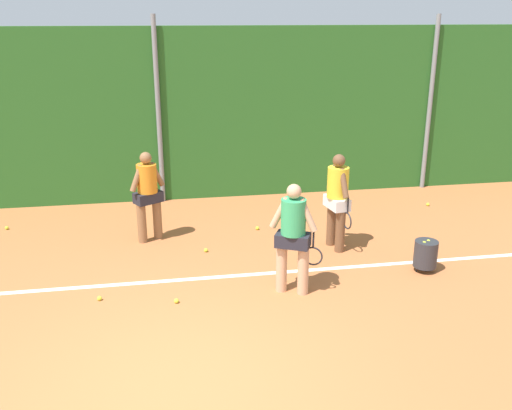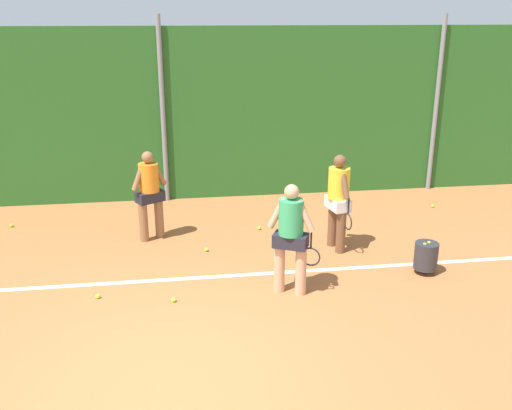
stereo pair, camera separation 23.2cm
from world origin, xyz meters
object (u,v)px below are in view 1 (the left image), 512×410
tennis_ball_5 (206,250)px  player_midcourt (337,197)px  tennis_ball_9 (428,204)px  player_backcourt_far (148,192)px  tennis_ball_8 (7,228)px  tennis_ball_1 (257,228)px  tennis_ball_7 (176,301)px  player_foreground_near (293,233)px  tennis_ball_0 (99,298)px  ball_hopper (426,254)px

tennis_ball_5 → player_midcourt: bearing=-5.0°
tennis_ball_5 → tennis_ball_9: (4.79, 1.61, 0.00)m
player_backcourt_far → tennis_ball_5: player_backcourt_far is taller
tennis_ball_5 → tennis_ball_8: size_ratio=1.00×
player_midcourt → tennis_ball_1: 1.81m
player_midcourt → tennis_ball_8: bearing=-117.9°
tennis_ball_9 → tennis_ball_5: bearing=-161.4°
player_midcourt → tennis_ball_7: player_midcourt is taller
tennis_ball_9 → player_foreground_near: bearing=-138.6°
player_midcourt → tennis_ball_9: player_midcourt is taller
tennis_ball_1 → tennis_ball_9: same height
tennis_ball_0 → tennis_ball_9: 7.10m
tennis_ball_5 → tennis_ball_9: same height
tennis_ball_7 → tennis_ball_9: same height
tennis_ball_1 → tennis_ball_8: same height
player_backcourt_far → tennis_ball_5: bearing=111.6°
player_backcourt_far → ball_hopper: player_backcourt_far is taller
tennis_ball_1 → player_midcourt: bearing=-42.1°
tennis_ball_0 → tennis_ball_8: size_ratio=1.00×
player_backcourt_far → tennis_ball_8: 2.95m
player_foreground_near → player_midcourt: (1.10, 1.45, 0.01)m
tennis_ball_1 → player_foreground_near: bearing=-88.3°
tennis_ball_1 → tennis_ball_9: 3.83m
player_backcourt_far → tennis_ball_1: 2.14m
player_backcourt_far → tennis_ball_5: 1.45m
player_midcourt → player_backcourt_far: (-3.12, 0.91, -0.02)m
tennis_ball_0 → player_backcourt_far: bearing=72.0°
player_foreground_near → tennis_ball_7: (-1.66, -0.06, -0.88)m
tennis_ball_5 → ball_hopper: bearing=-21.6°
tennis_ball_7 → tennis_ball_9: (5.35, 3.31, 0.00)m
player_backcourt_far → tennis_ball_9: (5.71, 0.90, -0.87)m
ball_hopper → tennis_ball_5: ball_hopper is taller
player_backcourt_far → tennis_ball_7: 2.59m
tennis_ball_8 → player_midcourt: bearing=-17.9°
tennis_ball_5 → player_backcourt_far: bearing=142.2°
tennis_ball_5 → player_foreground_near: bearing=-55.9°
ball_hopper → tennis_ball_8: 7.50m
player_midcourt → ball_hopper: (1.10, -1.12, -0.63)m
player_backcourt_far → tennis_ball_1: size_ratio=24.22×
tennis_ball_7 → tennis_ball_8: size_ratio=1.00×
ball_hopper → tennis_ball_8: ball_hopper is taller
tennis_ball_8 → tennis_ball_7: bearing=-48.2°
ball_hopper → tennis_ball_5: size_ratio=7.78×
player_midcourt → tennis_ball_1: bearing=-142.1°
player_backcourt_far → tennis_ball_1: (1.95, 0.15, -0.87)m
tennis_ball_0 → player_midcourt: bearing=18.0°
ball_hopper → tennis_ball_8: bearing=156.5°
player_midcourt → tennis_ball_7: size_ratio=24.96×
tennis_ball_7 → tennis_ball_0: bearing=166.2°
player_foreground_near → player_midcourt: player_midcourt is taller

